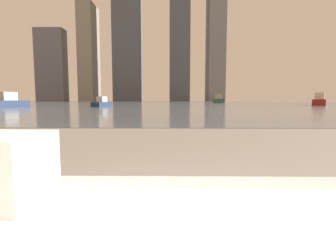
{
  "coord_description": "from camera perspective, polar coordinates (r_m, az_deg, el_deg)",
  "views": [
    {
      "loc": [
        0.18,
        0.25,
        0.74
      ],
      "look_at": [
        0.15,
        2.2,
        0.55
      ],
      "focal_mm": 28.0,
      "sensor_mm": 36.0,
      "label": 1
    }
  ],
  "objects": [
    {
      "name": "skyline_tower_4",
      "position": [
        125.56,
        10.42,
        23.86
      ],
      "size": [
        7.06,
        13.21,
        79.88
      ],
      "color": "slate",
      "rests_on": "ground_plane"
    },
    {
      "name": "skyline_tower_1",
      "position": [
        124.97,
        -16.84,
        14.82
      ],
      "size": [
        6.25,
        13.4,
        41.84
      ],
      "color": "gray",
      "rests_on": "ground_plane"
    },
    {
      "name": "harbor_boat_0",
      "position": [
        28.17,
        -14.2,
        4.85
      ],
      "size": [
        1.63,
        2.97,
        1.06
      ],
      "color": "navy",
      "rests_on": "harbor_water"
    },
    {
      "name": "harbor_boat_3",
      "position": [
        60.47,
        10.93,
        5.63
      ],
      "size": [
        2.07,
        5.4,
        2.0
      ],
      "color": "#335647",
      "rests_on": "harbor_water"
    },
    {
      "name": "harbor_boat_5",
      "position": [
        27.69,
        -31.57,
        4.43
      ],
      "size": [
        2.39,
        4.0,
        1.42
      ],
      "color": "navy",
      "rests_on": "harbor_water"
    },
    {
      "name": "harbor_water",
      "position": [
        61.76,
        0.66,
        5.08
      ],
      "size": [
        180.0,
        110.0,
        0.01
      ],
      "color": "slate",
      "rests_on": "ground_plane"
    },
    {
      "name": "skyline_tower_0",
      "position": [
        130.25,
        -24.04,
        11.92
      ],
      "size": [
        12.48,
        6.24,
        31.65
      ],
      "color": "slate",
      "rests_on": "ground_plane"
    },
    {
      "name": "skyline_tower_2",
      "position": [
        122.08,
        -8.78,
        17.86
      ],
      "size": [
        11.66,
        11.47,
        52.9
      ],
      "color": "#4C515B",
      "rests_on": "ground_plane"
    },
    {
      "name": "harbor_boat_2",
      "position": [
        39.28,
        30.11,
        4.76
      ],
      "size": [
        3.55,
        4.52,
        1.64
      ],
      "color": "maroon",
      "rests_on": "harbor_water"
    },
    {
      "name": "skyline_tower_3",
      "position": [
        124.96,
        2.56,
        25.25
      ],
      "size": [
        8.65,
        11.91,
        84.89
      ],
      "color": "#4C515B",
      "rests_on": "ground_plane"
    }
  ]
}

